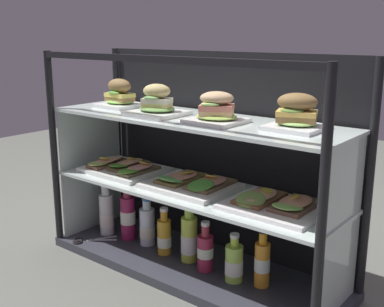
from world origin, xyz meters
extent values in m
cube|color=#5A5C54|center=(0.00, 0.00, -0.01)|extent=(6.00, 6.00, 0.02)
cube|color=#30313A|center=(0.00, 0.00, 0.02)|extent=(1.28, 0.41, 0.04)
cylinder|color=black|center=(-0.62, -0.19, 0.44)|extent=(0.03, 0.03, 0.88)
cylinder|color=black|center=(0.62, -0.19, 0.44)|extent=(0.03, 0.03, 0.88)
cylinder|color=black|center=(-0.62, 0.19, 0.44)|extent=(0.03, 0.03, 0.88)
cylinder|color=black|center=(0.62, 0.19, 0.44)|extent=(0.03, 0.03, 0.88)
cube|color=black|center=(0.00, -0.19, 0.86)|extent=(1.25, 0.02, 0.02)
cube|color=black|center=(0.00, 0.20, 0.46)|extent=(1.22, 0.01, 0.84)
cube|color=silver|center=(-0.61, 0.00, 0.19)|extent=(0.01, 0.35, 0.30)
cube|color=silver|center=(0.61, 0.00, 0.19)|extent=(0.01, 0.35, 0.30)
cube|color=silver|center=(0.00, 0.00, 0.35)|extent=(1.23, 0.37, 0.01)
cube|color=silver|center=(-0.61, 0.00, 0.49)|extent=(0.01, 0.35, 0.27)
cube|color=silver|center=(0.61, 0.00, 0.49)|extent=(0.01, 0.35, 0.27)
cube|color=silver|center=(0.00, 0.00, 0.63)|extent=(1.23, 0.37, 0.01)
cube|color=white|center=(-0.41, 0.02, 0.64)|extent=(0.17, 0.17, 0.02)
ellipsoid|color=#87C453|center=(-0.41, 0.02, 0.66)|extent=(0.13, 0.11, 0.02)
cube|color=olive|center=(-0.41, 0.02, 0.67)|extent=(0.12, 0.08, 0.02)
cube|color=#DDCE58|center=(-0.41, 0.02, 0.69)|extent=(0.12, 0.08, 0.02)
ellipsoid|color=#68B33E|center=(-0.41, -0.02, 0.70)|extent=(0.07, 0.03, 0.02)
ellipsoid|color=brown|center=(-0.41, 0.02, 0.73)|extent=(0.13, 0.08, 0.06)
cube|color=white|center=(-0.14, -0.05, 0.64)|extent=(0.20, 0.20, 0.02)
ellipsoid|color=#669648|center=(-0.14, -0.05, 0.66)|extent=(0.15, 0.13, 0.02)
cube|color=#E0CB7D|center=(-0.14, -0.05, 0.67)|extent=(0.12, 0.10, 0.02)
cube|color=beige|center=(-0.14, -0.05, 0.69)|extent=(0.13, 0.11, 0.02)
ellipsoid|color=#90D275|center=(-0.14, -0.08, 0.71)|extent=(0.07, 0.05, 0.02)
ellipsoid|color=tan|center=(-0.14, -0.05, 0.73)|extent=(0.13, 0.11, 0.06)
cube|color=white|center=(0.14, -0.03, 0.64)|extent=(0.18, 0.18, 0.02)
ellipsoid|color=#91B24C|center=(0.14, -0.03, 0.66)|extent=(0.15, 0.13, 0.02)
cube|color=#E9BD89|center=(0.14, -0.03, 0.67)|extent=(0.14, 0.13, 0.02)
cube|color=#DA806C|center=(0.14, -0.03, 0.69)|extent=(0.15, 0.13, 0.02)
ellipsoid|color=#96D26E|center=(0.14, -0.07, 0.71)|extent=(0.08, 0.06, 0.02)
ellipsoid|color=tan|center=(0.14, -0.03, 0.72)|extent=(0.15, 0.13, 0.05)
cube|color=white|center=(0.42, 0.03, 0.64)|extent=(0.18, 0.18, 0.02)
ellipsoid|color=#96C566|center=(0.42, 0.03, 0.66)|extent=(0.14, 0.11, 0.02)
cube|color=olive|center=(0.42, 0.03, 0.67)|extent=(0.15, 0.12, 0.02)
cube|color=#E8BB56|center=(0.42, 0.03, 0.69)|extent=(0.15, 0.13, 0.02)
ellipsoid|color=#598033|center=(0.42, 0.00, 0.70)|extent=(0.08, 0.06, 0.02)
ellipsoid|color=brown|center=(0.42, 0.03, 0.73)|extent=(0.15, 0.13, 0.06)
cube|color=white|center=(-0.38, 0.00, 0.36)|extent=(0.34, 0.27, 0.02)
cube|color=brown|center=(-0.47, -0.02, 0.38)|extent=(0.08, 0.19, 0.01)
ellipsoid|color=#A6BB5B|center=(-0.47, -0.07, 0.39)|extent=(0.07, 0.10, 0.02)
ellipsoid|color=#EAA686|center=(-0.47, -0.02, 0.39)|extent=(0.07, 0.16, 0.02)
cylinder|color=yellow|center=(-0.47, -0.04, 0.41)|extent=(0.05, 0.05, 0.02)
cube|color=brown|center=(-0.37, 0.01, 0.38)|extent=(0.08, 0.20, 0.02)
ellipsoid|color=#4C902E|center=(-0.37, -0.05, 0.39)|extent=(0.09, 0.11, 0.03)
ellipsoid|color=#ECA77F|center=(-0.37, 0.01, 0.39)|extent=(0.07, 0.16, 0.02)
cylinder|color=yellow|center=(-0.38, 0.04, 0.41)|extent=(0.05, 0.05, 0.02)
cube|color=brown|center=(-0.28, -0.01, 0.38)|extent=(0.08, 0.20, 0.01)
ellipsoid|color=#579B33|center=(-0.28, -0.07, 0.39)|extent=(0.09, 0.11, 0.02)
ellipsoid|color=pink|center=(-0.28, -0.01, 0.39)|extent=(0.07, 0.16, 0.02)
cylinder|color=#F5D949|center=(-0.28, 0.02, 0.40)|extent=(0.05, 0.04, 0.03)
cube|color=white|center=(-0.01, 0.00, 0.36)|extent=(0.34, 0.27, 0.02)
cube|color=brown|center=(-0.07, 0.02, 0.38)|extent=(0.12, 0.21, 0.01)
ellipsoid|color=#67AF55|center=(-0.07, -0.05, 0.39)|extent=(0.13, 0.13, 0.04)
ellipsoid|color=#E1947C|center=(-0.07, 0.02, 0.39)|extent=(0.10, 0.17, 0.01)
cylinder|color=yellow|center=(-0.06, 0.04, 0.40)|extent=(0.06, 0.06, 0.02)
cube|color=brown|center=(0.07, 0.02, 0.38)|extent=(0.12, 0.21, 0.01)
ellipsoid|color=#4F9C37|center=(0.07, -0.04, 0.39)|extent=(0.12, 0.12, 0.04)
ellipsoid|color=#E39788|center=(0.07, 0.02, 0.39)|extent=(0.10, 0.16, 0.01)
cylinder|color=yellow|center=(0.06, 0.04, 0.40)|extent=(0.06, 0.05, 0.03)
cube|color=white|center=(0.37, 0.00, 0.36)|extent=(0.34, 0.27, 0.01)
cube|color=brown|center=(0.30, 0.01, 0.37)|extent=(0.12, 0.21, 0.01)
ellipsoid|color=#7D9E49|center=(0.30, -0.05, 0.39)|extent=(0.12, 0.12, 0.05)
ellipsoid|color=#E09E87|center=(0.30, 0.01, 0.39)|extent=(0.10, 0.17, 0.02)
cylinder|color=#FBE544|center=(0.32, 0.04, 0.40)|extent=(0.04, 0.04, 0.01)
cube|color=brown|center=(0.44, 0.02, 0.37)|extent=(0.12, 0.20, 0.01)
ellipsoid|color=#8FC75C|center=(0.44, -0.04, 0.39)|extent=(0.11, 0.11, 0.03)
ellipsoid|color=#EB9B7A|center=(0.44, 0.02, 0.39)|extent=(0.10, 0.16, 0.02)
cylinder|color=yellow|center=(0.43, 0.03, 0.40)|extent=(0.04, 0.04, 0.02)
cylinder|color=white|center=(-0.49, -0.02, 0.13)|extent=(0.06, 0.06, 0.19)
cylinder|color=white|center=(-0.49, -0.02, 0.11)|extent=(0.07, 0.07, 0.06)
cylinder|color=white|center=(-0.49, -0.02, 0.24)|extent=(0.04, 0.04, 0.03)
cylinder|color=silver|center=(-0.49, -0.02, 0.27)|extent=(0.04, 0.04, 0.01)
cylinder|color=#931B49|center=(-0.37, 0.00, 0.14)|extent=(0.07, 0.07, 0.20)
cylinder|color=white|center=(-0.37, 0.00, 0.14)|extent=(0.07, 0.07, 0.06)
cylinder|color=#9A2A48|center=(-0.37, 0.00, 0.26)|extent=(0.04, 0.04, 0.05)
cylinder|color=#2B71B1|center=(-0.37, 0.00, 0.29)|extent=(0.04, 0.04, 0.01)
cylinder|color=silver|center=(-0.26, 0.01, 0.12)|extent=(0.07, 0.07, 0.16)
cylinder|color=#ECE6D0|center=(-0.26, 0.01, 0.10)|extent=(0.07, 0.07, 0.05)
cylinder|color=silver|center=(-0.26, 0.01, 0.22)|extent=(0.04, 0.04, 0.04)
cylinder|color=#346BB3|center=(-0.26, 0.01, 0.25)|extent=(0.04, 0.04, 0.01)
cylinder|color=gold|center=(-0.14, -0.01, 0.11)|extent=(0.06, 0.06, 0.15)
cylinder|color=white|center=(-0.14, -0.01, 0.09)|extent=(0.06, 0.06, 0.05)
cylinder|color=orange|center=(-0.14, -0.01, 0.21)|extent=(0.03, 0.03, 0.04)
cylinder|color=silver|center=(-0.14, -0.01, 0.24)|extent=(0.03, 0.03, 0.01)
cylinder|color=#BBD345|center=(-0.01, 0.00, 0.13)|extent=(0.07, 0.07, 0.19)
cylinder|color=silver|center=(-0.01, 0.00, 0.11)|extent=(0.07, 0.07, 0.08)
cylinder|color=#AFD547|center=(-0.01, 0.00, 0.24)|extent=(0.04, 0.04, 0.04)
cylinder|color=gold|center=(-0.01, 0.00, 0.27)|extent=(0.04, 0.04, 0.01)
cylinder|color=#A32544|center=(0.09, -0.02, 0.11)|extent=(0.06, 0.06, 0.14)
cylinder|color=silver|center=(0.09, -0.02, 0.11)|extent=(0.06, 0.06, 0.04)
cylinder|color=#A22C3B|center=(0.09, -0.02, 0.20)|extent=(0.03, 0.03, 0.05)
cylinder|color=silver|center=(0.09, -0.02, 0.23)|extent=(0.03, 0.03, 0.02)
cylinder|color=#AED952|center=(0.22, -0.03, 0.11)|extent=(0.07, 0.07, 0.14)
cylinder|color=silver|center=(0.22, -0.03, 0.09)|extent=(0.07, 0.07, 0.06)
cylinder|color=#B7DA43|center=(0.22, -0.03, 0.20)|extent=(0.03, 0.03, 0.04)
cylinder|color=silver|center=(0.22, -0.03, 0.22)|extent=(0.03, 0.03, 0.01)
cylinder|color=orange|center=(0.32, 0.01, 0.12)|extent=(0.06, 0.06, 0.17)
cylinder|color=silver|center=(0.32, 0.01, 0.12)|extent=(0.06, 0.06, 0.05)
cylinder|color=orange|center=(0.32, 0.01, 0.23)|extent=(0.03, 0.03, 0.04)
cylinder|color=black|center=(0.32, 0.01, 0.25)|extent=(0.03, 0.03, 0.01)
cube|color=silver|center=(-0.46, -0.08, 0.04)|extent=(0.07, 0.12, 0.00)
torus|color=black|center=(-0.51, -0.18, 0.04)|extent=(0.06, 0.06, 0.01)
cube|color=silver|center=(-0.45, -0.09, 0.04)|extent=(0.11, 0.10, 0.00)
torus|color=black|center=(-0.53, -0.16, 0.04)|extent=(0.06, 0.06, 0.01)
cylinder|color=silver|center=(-0.48, -0.13, 0.04)|extent=(0.01, 0.01, 0.01)
camera|label=1|loc=(1.15, -1.43, 0.95)|focal=45.55mm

